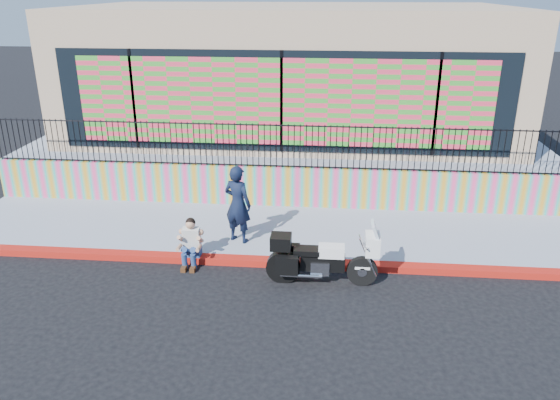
# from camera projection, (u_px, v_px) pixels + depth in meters

# --- Properties ---
(ground) EXTENTS (90.00, 90.00, 0.00)m
(ground) POSITION_uv_depth(u_px,v_px,m) (265.00, 265.00, 12.26)
(ground) COLOR black
(ground) RESTS_ON ground
(red_curb) EXTENTS (16.00, 0.30, 0.15)m
(red_curb) POSITION_uv_depth(u_px,v_px,m) (265.00, 262.00, 12.24)
(red_curb) COLOR #A5240B
(red_curb) RESTS_ON ground
(sidewalk) EXTENTS (16.00, 3.00, 0.15)m
(sidewalk) POSITION_uv_depth(u_px,v_px,m) (273.00, 231.00, 13.77)
(sidewalk) COLOR #8B92A6
(sidewalk) RESTS_ON ground
(mural_wall) EXTENTS (16.00, 0.20, 1.10)m
(mural_wall) POSITION_uv_depth(u_px,v_px,m) (279.00, 186.00, 15.02)
(mural_wall) COLOR #F94183
(mural_wall) RESTS_ON sidewalk
(metal_fence) EXTENTS (15.80, 0.04, 1.20)m
(metal_fence) POSITION_uv_depth(u_px,v_px,m) (279.00, 146.00, 14.60)
(metal_fence) COLOR black
(metal_fence) RESTS_ON mural_wall
(elevated_platform) EXTENTS (16.00, 10.00, 1.25)m
(elevated_platform) POSITION_uv_depth(u_px,v_px,m) (292.00, 140.00, 19.77)
(elevated_platform) COLOR #8B92A6
(elevated_platform) RESTS_ON ground
(storefront_building) EXTENTS (14.00, 8.06, 4.00)m
(storefront_building) POSITION_uv_depth(u_px,v_px,m) (292.00, 67.00, 18.61)
(storefront_building) COLOR tan
(storefront_building) RESTS_ON elevated_platform
(police_motorcycle) EXTENTS (2.29, 0.76, 1.42)m
(police_motorcycle) POSITION_uv_depth(u_px,v_px,m) (321.00, 257.00, 11.31)
(police_motorcycle) COLOR black
(police_motorcycle) RESTS_ON ground
(police_officer) EXTENTS (0.80, 0.68, 1.88)m
(police_officer) POSITION_uv_depth(u_px,v_px,m) (238.00, 204.00, 12.75)
(police_officer) COLOR black
(police_officer) RESTS_ON sidewalk
(seated_man) EXTENTS (0.54, 0.71, 1.06)m
(seated_man) POSITION_uv_depth(u_px,v_px,m) (190.00, 247.00, 12.09)
(seated_man) COLOR navy
(seated_man) RESTS_ON ground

